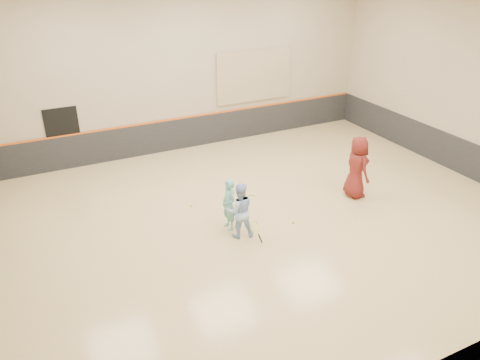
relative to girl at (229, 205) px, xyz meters
name	(u,v)px	position (x,y,z in m)	size (l,w,h in m)	color
room	(264,193)	(1.12, 0.06, 0.08)	(15.04, 12.04, 6.22)	tan
wainscot_back	(189,132)	(1.12, 6.03, -0.14)	(14.90, 0.04, 1.20)	#232326
wainscot_right	(454,153)	(8.59, 0.06, -0.14)	(0.04, 11.90, 1.20)	#232326
accent_stripe	(188,117)	(1.12, 6.02, 0.48)	(14.90, 0.03, 0.06)	#D85914
acoustic_panel	(254,76)	(3.92, 6.01, 1.76)	(3.20, 0.08, 2.00)	tan
doorway	(64,139)	(-3.38, 6.04, 0.36)	(1.10, 0.05, 2.20)	black
girl	(229,205)	(0.00, 0.00, 0.00)	(0.54, 0.35, 1.47)	#6CBCBA
instructor	(240,210)	(0.09, -0.47, 0.04)	(0.75, 0.59, 1.55)	#97BFEA
young_man	(357,167)	(4.30, 0.00, 0.24)	(0.95, 0.62, 1.95)	maroon
held_racket	(255,227)	(0.33, -0.89, -0.30)	(0.39, 0.39, 0.69)	#D1DE30
spare_racket	(252,196)	(1.37, 1.29, -0.67)	(0.66, 0.66, 0.12)	gold
ball_under_racket	(293,222)	(1.71, -0.58, -0.70)	(0.07, 0.07, 0.07)	#C2DB33
ball_in_hand	(365,163)	(4.42, -0.21, 0.42)	(0.07, 0.07, 0.07)	#D4E234
ball_beside_spare	(191,205)	(-0.51, 1.58, -0.70)	(0.07, 0.07, 0.07)	#CFEA36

